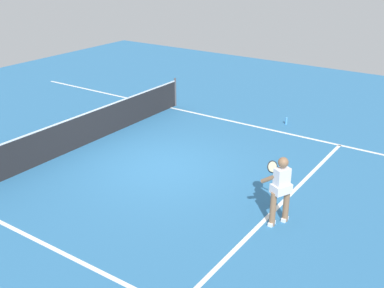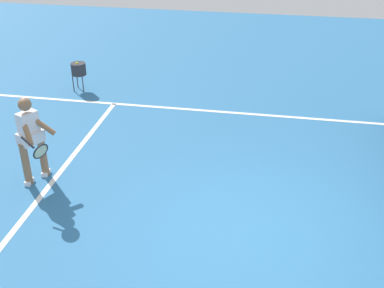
{
  "view_description": "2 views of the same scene",
  "coord_description": "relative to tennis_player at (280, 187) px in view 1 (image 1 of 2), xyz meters",
  "views": [
    {
      "loc": [
        -9.0,
        -7.16,
        5.47
      ],
      "look_at": [
        -0.32,
        -1.24,
        1.06
      ],
      "focal_mm": 43.67,
      "sensor_mm": 36.0,
      "label": 1
    },
    {
      "loc": [
        5.8,
        0.13,
        4.66
      ],
      "look_at": [
        -0.67,
        -1.05,
        1.06
      ],
      "focal_mm": 45.41,
      "sensor_mm": 36.0,
      "label": 2
    }
  ],
  "objects": [
    {
      "name": "ground_plane",
      "position": [
        0.8,
        3.82,
        -0.85
      ],
      "size": [
        27.14,
        27.14,
        0.0
      ],
      "primitive_type": "plane",
      "color": "teal"
    },
    {
      "name": "sideline_left_marking",
      "position": [
        -3.39,
        3.82,
        -0.84
      ],
      "size": [
        0.1,
        18.87,
        0.01
      ],
      "primitive_type": "cube",
      "color": "white",
      "rests_on": "ground"
    },
    {
      "name": "service_line_marking",
      "position": [
        0.8,
        0.27,
        -0.84
      ],
      "size": [
        8.39,
        0.1,
        0.01
      ],
      "primitive_type": "cube",
      "color": "white",
      "rests_on": "ground"
    },
    {
      "name": "sideline_right_marking",
      "position": [
        4.99,
        3.82,
        -0.84
      ],
      "size": [
        0.1,
        18.87,
        0.01
      ],
      "primitive_type": "cube",
      "color": "white",
      "rests_on": "ground"
    },
    {
      "name": "water_bottle",
      "position": [
        5.77,
        2.35,
        -0.73
      ],
      "size": [
        0.07,
        0.07,
        0.24
      ],
      "primitive_type": "cylinder",
      "color": "#4C9EE5",
      "rests_on": "ground"
    },
    {
      "name": "court_net",
      "position": [
        0.8,
        6.62,
        -0.35
      ],
      "size": [
        9.07,
        0.08,
        1.06
      ],
      "color": "#4C4C51",
      "rests_on": "ground"
    },
    {
      "name": "tennis_player",
      "position": [
        0.0,
        0.0,
        0.0
      ],
      "size": [
        1.04,
        0.83,
        1.55
      ],
      "color": "#8C6647",
      "rests_on": "ground"
    }
  ]
}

